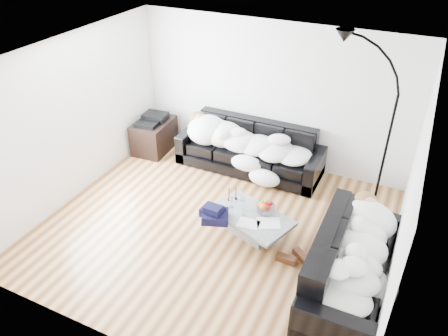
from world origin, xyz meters
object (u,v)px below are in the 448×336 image
at_px(fruit_bowl, 266,206).
at_px(stereo, 153,119).
at_px(coffee_table, 251,224).
at_px(av_cabinet, 154,136).
at_px(wine_glass_a, 243,202).
at_px(floor_lamp, 387,144).
at_px(sofa_right, 353,263).
at_px(wine_glass_c, 244,210).
at_px(wine_glass_b, 231,202).
at_px(candle_left, 229,194).
at_px(candle_right, 236,193).
at_px(shoes, 293,257).
at_px(sleeper_right, 356,251).
at_px(sleeper_back, 249,139).
at_px(sofa_back, 250,148).

bearing_deg(fruit_bowl, stereo, 154.41).
distance_m(coffee_table, av_cabinet, 3.09).
relative_size(wine_glass_a, floor_lamp, 0.07).
xyz_separation_m(sofa_right, wine_glass_c, (-1.64, 0.41, -0.01)).
relative_size(wine_glass_b, candle_left, 0.79).
height_order(wine_glass_c, candle_right, candle_right).
distance_m(candle_right, shoes, 1.30).
bearing_deg(floor_lamp, av_cabinet, 170.10).
xyz_separation_m(sleeper_right, wine_glass_a, (-1.73, 0.57, -0.21)).
relative_size(shoes, av_cabinet, 0.54).
bearing_deg(candle_left, wine_glass_b, -52.90).
distance_m(sleeper_right, wine_glass_c, 1.71).
height_order(candle_left, av_cabinet, av_cabinet).
height_order(sofa_right, wine_glass_a, sofa_right).
bearing_deg(wine_glass_b, sleeper_back, 103.79).
relative_size(coffee_table, wine_glass_c, 7.43).
bearing_deg(wine_glass_c, coffee_table, 21.57).
relative_size(wine_glass_b, stereo, 0.41).
bearing_deg(wine_glass_b, sofa_back, 103.38).
height_order(coffee_table, wine_glass_b, wine_glass_b).
height_order(sofa_back, coffee_table, sofa_back).
bearing_deg(coffee_table, sofa_right, -16.27).
relative_size(coffee_table, candle_left, 5.24).
height_order(coffee_table, candle_left, candle_left).
distance_m(wine_glass_a, wine_glass_c, 0.18).
relative_size(fruit_bowl, candle_left, 1.22).
bearing_deg(wine_glass_a, candle_left, 164.86).
bearing_deg(candle_right, sleeper_back, 104.93).
height_order(sleeper_right, coffee_table, sleeper_right).
xyz_separation_m(coffee_table, av_cabinet, (-2.68, 1.54, 0.13)).
bearing_deg(sofa_back, coffee_table, -66.69).
distance_m(coffee_table, stereo, 3.13).
xyz_separation_m(coffee_table, wine_glass_a, (-0.18, 0.12, 0.26)).
bearing_deg(fruit_bowl, sofa_right, -24.46).
distance_m(sofa_back, candle_left, 1.51).
distance_m(wine_glass_b, candle_left, 0.17).
distance_m(sofa_back, sleeper_right, 3.12).
bearing_deg(stereo, wine_glass_a, -35.86).
height_order(sleeper_right, candle_left, sleeper_right).
bearing_deg(wine_glass_b, shoes, -16.35).
height_order(wine_glass_b, candle_left, candle_left).
xyz_separation_m(sofa_right, shoes, (-0.79, 0.19, -0.38)).
bearing_deg(sofa_back, stereo, -175.92).
relative_size(sofa_right, wine_glass_b, 12.10).
distance_m(wine_glass_b, stereo, 2.78).
bearing_deg(shoes, floor_lamp, 78.08).
height_order(wine_glass_c, floor_lamp, floor_lamp).
relative_size(sleeper_back, coffee_table, 1.86).
height_order(sofa_right, floor_lamp, floor_lamp).
xyz_separation_m(candle_left, av_cabinet, (-2.24, 1.35, -0.16)).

